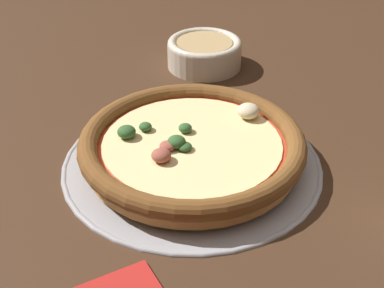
% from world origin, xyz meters
% --- Properties ---
extents(ground_plane, '(3.00, 3.00, 0.00)m').
position_xyz_m(ground_plane, '(0.00, 0.00, 0.00)').
color(ground_plane, '#3D2616').
extents(pizza_tray, '(0.33, 0.33, 0.01)m').
position_xyz_m(pizza_tray, '(0.00, 0.00, 0.00)').
color(pizza_tray, '#9E9EA3').
rests_on(pizza_tray, ground_plane).
extents(pizza, '(0.28, 0.28, 0.04)m').
position_xyz_m(pizza, '(0.00, -0.00, 0.03)').
color(pizza, '#BC7F42').
rests_on(pizza, pizza_tray).
extents(bowl_near, '(0.12, 0.12, 0.05)m').
position_xyz_m(bowl_near, '(0.12, -0.26, 0.03)').
color(bowl_near, beige).
rests_on(bowl_near, ground_plane).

